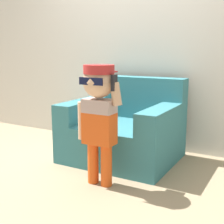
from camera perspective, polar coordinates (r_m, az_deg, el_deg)
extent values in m
plane|color=#998466|center=(3.49, -0.03, -8.20)|extent=(10.00, 10.00, 0.00)
cube|color=silver|center=(3.83, 4.48, 13.27)|extent=(10.00, 0.05, 2.60)
cube|color=teal|center=(3.37, 1.84, -5.35)|extent=(1.13, 0.94, 0.40)
cube|color=teal|center=(3.61, 4.60, 2.75)|extent=(1.13, 0.20, 0.47)
cube|color=teal|center=(3.45, -5.67, 0.25)|extent=(0.21, 0.74, 0.22)
cube|color=teal|center=(3.03, 8.69, -1.36)|extent=(0.21, 0.74, 0.22)
cylinder|color=#E05119|center=(2.80, -3.47, -9.20)|extent=(0.10, 0.10, 0.37)
cylinder|color=#E05119|center=(2.74, -1.03, -9.71)|extent=(0.10, 0.10, 0.37)
cube|color=#E05119|center=(2.67, -2.32, -2.99)|extent=(0.27, 0.16, 0.27)
cube|color=#B29993|center=(2.63, -2.35, 1.13)|extent=(0.27, 0.16, 0.12)
sphere|color=tan|center=(2.60, -2.39, 5.56)|extent=(0.27, 0.27, 0.27)
cylinder|color=#B22828|center=(2.59, -2.41, 7.81)|extent=(0.26, 0.26, 0.08)
cube|color=#B22828|center=(2.70, -1.03, 7.38)|extent=(0.16, 0.12, 0.01)
cube|color=#0F1433|center=(2.50, -3.91, 5.62)|extent=(0.22, 0.01, 0.06)
cylinder|color=tan|center=(2.75, -5.44, -1.56)|extent=(0.08, 0.08, 0.33)
cylinder|color=tan|center=(2.53, 0.70, 3.31)|extent=(0.11, 0.08, 0.20)
cube|color=black|center=(2.51, 0.40, 5.36)|extent=(0.02, 0.07, 0.13)
cylinder|color=white|center=(4.05, -8.13, -5.42)|extent=(0.19, 0.19, 0.02)
cylinder|color=white|center=(3.99, -8.21, -2.59)|extent=(0.05, 0.05, 0.43)
cylinder|color=white|center=(3.95, -8.31, 0.58)|extent=(0.29, 0.29, 0.02)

